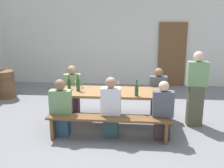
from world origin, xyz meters
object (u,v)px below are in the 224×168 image
Objects in this scene: bench_far at (115,99)px; wine_barrel at (5,84)px; wine_bottle_0 at (78,85)px; wine_bottle_2 at (137,90)px; seated_guest_far_0 at (73,91)px; seated_guest_near_1 at (111,109)px; wine_bottle_1 at (69,84)px; seated_guest_near_2 at (163,112)px; wine_glass_1 at (82,87)px; seated_guest_near_0 at (61,109)px; wine_glass_2 at (118,82)px; standing_host at (196,90)px; wooden_door at (172,55)px; bench_near at (108,122)px; seated_guest_far_1 at (158,94)px; wine_glass_3 at (119,90)px; wine_glass_0 at (168,88)px; tasting_table at (112,94)px; wine_glass_4 at (76,81)px.

wine_barrel is at bearing 162.51° from bench_far.
wine_bottle_0 is at bearing -35.11° from wine_barrel.
seated_guest_far_0 is at bearing 149.45° from wine_bottle_2.
wine_bottle_0 is at bearing 54.46° from seated_guest_near_1.
wine_bottle_1 is 0.26× the size of seated_guest_near_2.
wine_glass_1 is at bearing -36.83° from wine_bottle_1.
wine_bottle_0 is 0.32× the size of seated_guest_near_0.
wine_barrel is at bearing 44.98° from seated_guest_near_0.
seated_guest_near_2 reaches higher than wine_bottle_0.
wine_glass_1 and wine_glass_2 have the same top height.
wine_barrel is (-2.64, 1.87, -0.48)m from wine_glass_1.
seated_guest_near_2 is 4.81m from wine_barrel.
standing_host is at bearing 81.55° from seated_guest_far_0.
wine_bottle_2 is 1.75m from seated_guest_far_0.
wooden_door is 4.62m from bench_near.
bench_far is 1.02m from seated_guest_far_1.
wine_bottle_1 is at bearing -127.26° from wooden_door.
bench_far is 14.26× the size of wine_glass_3.
wooden_door is 1.79× the size of seated_guest_near_1.
wine_bottle_1 is (-0.23, 0.17, -0.02)m from wine_bottle_0.
wine_bottle_2 reaches higher than wine_glass_1.
wine_bottle_2 is 0.28× the size of seated_guest_near_2.
seated_guest_near_0 is 1.44× the size of wine_barrel.
seated_guest_far_1 is at bearing 13.98° from wine_glass_2.
wine_bottle_1 is 2.85m from wine_barrel.
bench_near is 0.66m from wine_glass_3.
seated_guest_near_0 is at bearing -127.79° from wine_glass_1.
wine_glass_2 is at bearing -76.02° from seated_guest_far_1.
seated_guest_near_0 is 0.95× the size of seated_guest_far_0.
seated_guest_far_1 is at bearing 99.99° from wine_glass_0.
standing_host reaches higher than seated_guest_far_0.
wine_bottle_1 is at bearing 143.17° from wine_glass_1.
wine_barrel is (-2.30, 1.61, -0.47)m from wine_bottle_1.
wine_glass_3 is 3.99m from wine_barrel.
tasting_table reaches higher than bench_far.
wooden_door is 0.91× the size of bench_far.
wine_barrel is (-3.23, 1.02, 0.02)m from bench_far.
wooden_door is 0.91× the size of bench_near.
wooden_door is 7.30× the size of wine_bottle_1.
wine_glass_2 is (0.11, 1.06, 0.50)m from bench_near.
wine_bottle_1 is at bearing 172.62° from tasting_table.
bench_near is 2.07× the size of seated_guest_near_0.
wine_glass_4 is 2.82m from wine_barrel.
wine_bottle_2 is 0.27× the size of seated_guest_near_1.
wine_barrel is at bearing 142.83° from bench_near.
seated_guest_far_1 is (-0.13, 0.71, -0.33)m from wine_glass_0.
wine_bottle_0 is at bearing 176.73° from wine_glass_0.
seated_guest_near_1 is at bearing -88.72° from bench_far.
bench_far is 14.73× the size of wine_glass_4.
wine_glass_3 reaches higher than wine_barrel.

